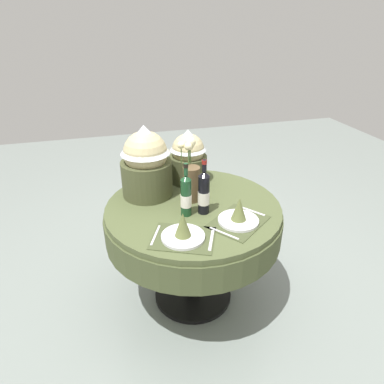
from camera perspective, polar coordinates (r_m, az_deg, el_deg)
The scene contains 9 objects.
ground at distance 2.65m, azimuth 0.17°, elevation -16.86°, with size 8.00×8.00×0.00m, color gray.
dining_table at distance 2.25m, azimuth 0.19°, elevation -5.32°, with size 1.15×1.15×0.77m.
place_setting_left at distance 1.84m, azimuth -1.52°, elevation -6.59°, with size 0.42×0.38×0.16m.
place_setting_right at distance 2.00m, azimuth 7.86°, elevation -3.90°, with size 0.43×0.41×0.16m.
flower_vase at distance 2.18m, azimuth -0.19°, elevation 2.70°, with size 0.12×0.16×0.41m.
wine_bottle_left at distance 2.01m, azimuth -1.01°, elevation -0.58°, with size 0.07×0.07×0.34m.
wine_bottle_centre at distance 2.04m, azimuth 1.99°, elevation -0.09°, with size 0.07×0.07×0.35m.
gift_tub_back_left at distance 2.22m, azimuth -7.77°, elevation 5.45°, with size 0.34×0.34×0.48m.
gift_tub_back_centre at distance 2.42m, azimuth -0.66°, elevation 6.33°, with size 0.27×0.27×0.39m.
Camera 1 is at (-0.51, -1.82, 1.86)m, focal length 31.72 mm.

